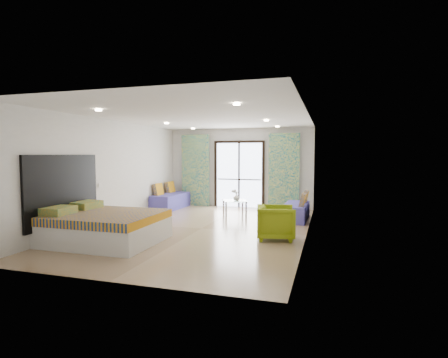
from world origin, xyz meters
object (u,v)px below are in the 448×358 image
(bed, at_px, (104,227))
(daybed_right, at_px, (296,211))
(daybed_left, at_px, (171,200))
(armchair, at_px, (276,221))
(coffee_table, at_px, (235,202))

(bed, distance_m, daybed_right, 5.13)
(daybed_left, relative_size, daybed_right, 1.11)
(bed, relative_size, daybed_right, 1.36)
(daybed_left, height_order, armchair, daybed_left)
(bed, relative_size, coffee_table, 2.48)
(armchair, bearing_deg, daybed_right, -16.13)
(daybed_left, bearing_deg, daybed_right, -9.43)
(daybed_left, height_order, daybed_right, daybed_left)
(bed, xyz_separation_m, daybed_right, (3.59, 3.66, -0.07))
(daybed_right, distance_m, armchair, 2.41)
(armchair, bearing_deg, bed, 99.66)
(daybed_left, relative_size, armchair, 2.26)
(daybed_right, relative_size, coffee_table, 1.82)
(armchair, bearing_deg, coffee_table, 20.86)
(coffee_table, height_order, armchair, armchair)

